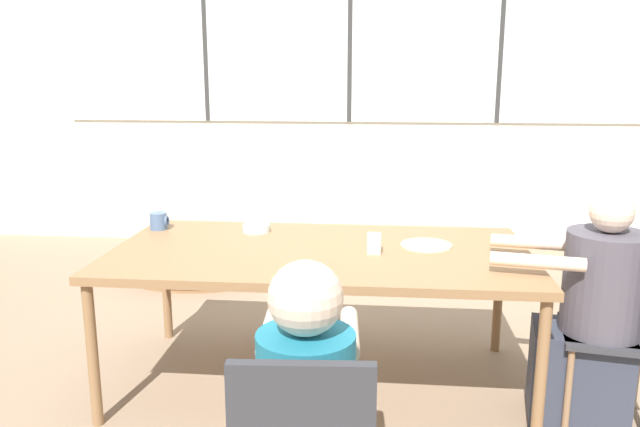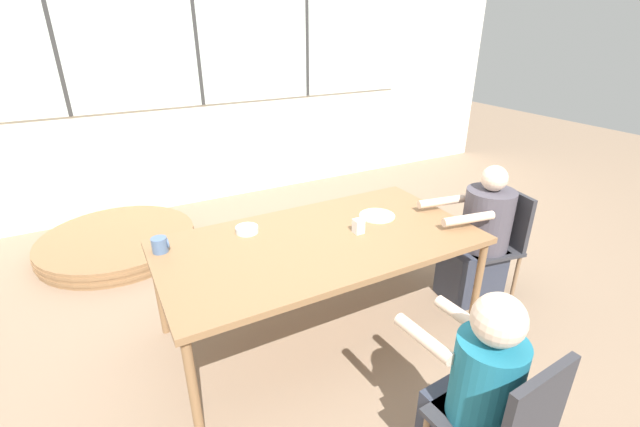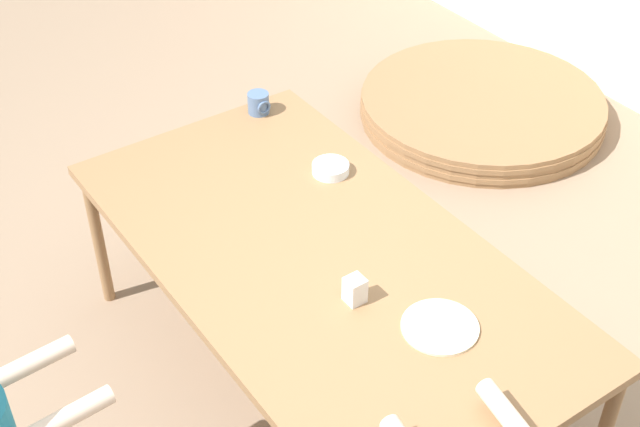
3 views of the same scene
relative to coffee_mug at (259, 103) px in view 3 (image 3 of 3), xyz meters
The scene contains 7 objects.
ground_plane 1.24m from the coffee_mug, 18.85° to the right, with size 16.00×16.00×0.00m, color #8C725B.
dining_table 0.98m from the coffee_mug, 18.85° to the right, with size 2.04×1.07×0.72m.
coffee_mug is the anchor object (origin of this frame).
milk_carton_small 1.25m from the coffee_mug, 16.76° to the right, with size 0.06×0.06×0.10m.
bowl_white_shallow 0.55m from the coffee_mug, ahead, with size 0.15×0.15×0.04m.
plate_tortillas 1.47m from the coffee_mug, ahead, with size 0.25×0.25×0.01m.
folded_table_stack 1.77m from the coffee_mug, 97.47° to the left, with size 1.41×1.41×0.15m.
Camera 3 is at (1.97, -1.36, 2.80)m, focal length 50.00 mm.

